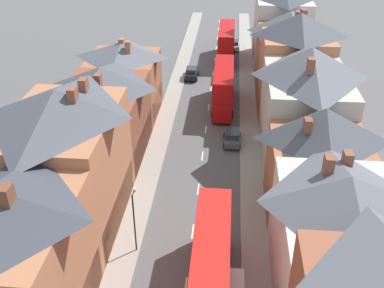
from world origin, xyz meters
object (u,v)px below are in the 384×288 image
(car_near_blue, at_px, (232,137))
(car_mid_black, at_px, (192,73))
(car_parked_right_a, at_px, (234,45))
(street_lamp, at_px, (134,218))
(double_decker_bus_mid_street, at_px, (211,262))
(car_near_silver, at_px, (227,38))
(double_decker_bus_far_approaching, at_px, (223,87))
(double_decker_bus_lead, at_px, (226,43))

(car_near_blue, height_order, car_mid_black, car_mid_black)
(car_parked_right_a, bearing_deg, car_near_blue, -90.00)
(street_lamp, bearing_deg, car_mid_black, 88.19)
(car_parked_right_a, height_order, car_mid_black, car_mid_black)
(double_decker_bus_mid_street, height_order, car_near_silver, double_decker_bus_mid_street)
(double_decker_bus_far_approaching, xyz_separation_m, car_mid_black, (-4.89, 9.50, -1.98))
(car_mid_black, bearing_deg, car_near_silver, 74.66)
(car_near_blue, xyz_separation_m, car_near_silver, (-1.30, 36.65, 0.02))
(double_decker_bus_far_approaching, relative_size, car_parked_right_a, 2.84)
(double_decker_bus_lead, height_order, double_decker_bus_mid_street, same)
(car_near_silver, xyz_separation_m, car_mid_black, (-4.90, -17.86, 0.02))
(double_decker_bus_mid_street, bearing_deg, car_near_blue, 86.47)
(street_lamp, bearing_deg, car_parked_right_a, 81.65)
(car_near_blue, bearing_deg, double_decker_bus_lead, 92.74)
(double_decker_bus_far_approaching, height_order, car_near_silver, double_decker_bus_far_approaching)
(car_near_blue, relative_size, car_parked_right_a, 1.02)
(street_lamp, bearing_deg, double_decker_bus_mid_street, -31.06)
(car_parked_right_a, bearing_deg, double_decker_bus_mid_street, -91.40)
(double_decker_bus_mid_street, relative_size, street_lamp, 1.96)
(double_decker_bus_mid_street, distance_m, car_near_blue, 21.35)
(double_decker_bus_mid_street, distance_m, car_mid_black, 40.34)
(car_near_silver, height_order, car_mid_black, car_mid_black)
(car_near_silver, distance_m, car_parked_right_a, 4.34)
(car_near_blue, relative_size, car_near_silver, 0.91)
(double_decker_bus_mid_street, distance_m, double_decker_bus_far_approaching, 30.49)
(double_decker_bus_mid_street, distance_m, street_lamp, 7.06)
(double_decker_bus_lead, height_order, car_parked_right_a, double_decker_bus_lead)
(double_decker_bus_mid_street, xyz_separation_m, car_mid_black, (-4.89, 40.00, -1.98))
(car_near_blue, relative_size, car_mid_black, 0.97)
(double_decker_bus_far_approaching, bearing_deg, double_decker_bus_lead, 90.00)
(car_mid_black, bearing_deg, street_lamp, -91.81)
(double_decker_bus_far_approaching, distance_m, car_mid_black, 10.87)
(double_decker_bus_far_approaching, xyz_separation_m, street_lamp, (-6.04, -26.86, 0.43))
(car_mid_black, relative_size, street_lamp, 0.72)
(double_decker_bus_mid_street, height_order, car_near_blue, double_decker_bus_mid_street)
(car_parked_right_a, bearing_deg, double_decker_bus_far_approaching, -93.23)
(car_near_silver, bearing_deg, double_decker_bus_far_approaching, -90.02)
(car_near_silver, distance_m, street_lamp, 54.61)
(double_decker_bus_lead, bearing_deg, car_mid_black, -119.59)
(double_decker_bus_lead, xyz_separation_m, double_decker_bus_far_approaching, (0.00, -18.12, 0.00))
(double_decker_bus_mid_street, bearing_deg, double_decker_bus_lead, 90.00)
(double_decker_bus_mid_street, relative_size, car_parked_right_a, 2.84)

